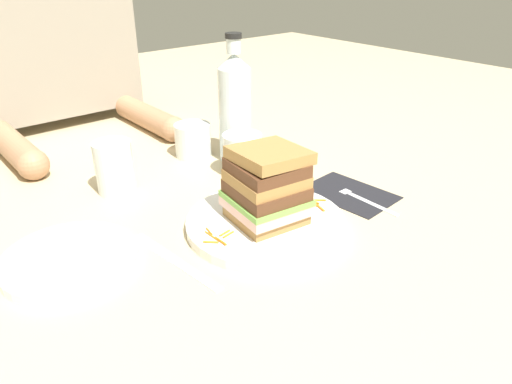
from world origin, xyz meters
The scene contains 28 objects.
ground_plane centered at (0.00, 0.00, 0.00)m, with size 3.00×3.00×0.00m, color #C6B289.
main_plate centered at (-0.02, 0.00, 0.01)m, with size 0.26×0.26×0.02m, color white.
sandwich centered at (-0.02, 0.00, 0.08)m, with size 0.13×0.13×0.12m.
carrot_shred_0 centered at (-0.13, 0.00, 0.02)m, with size 0.00×0.00×0.02m, color orange.
carrot_shred_1 centered at (-0.11, 0.03, 0.02)m, with size 0.00×0.00×0.02m, color orange.
carrot_shred_2 centered at (-0.09, 0.00, 0.02)m, with size 0.00×0.00×0.02m, color orange.
carrot_shred_3 centered at (-0.10, 0.01, 0.02)m, with size 0.00×0.00×0.02m, color orange.
carrot_shred_4 centered at (-0.12, 0.01, 0.02)m, with size 0.00×0.00×0.03m, color orange.
carrot_shred_5 centered at (-0.12, -0.01, 0.02)m, with size 0.00×0.00×0.03m, color orange.
carrot_shred_6 centered at (0.08, -0.01, 0.02)m, with size 0.00×0.00×0.02m, color orange.
carrot_shred_7 centered at (0.08, -0.03, 0.02)m, with size 0.00×0.00×0.02m, color orange.
carrot_shred_8 centered at (0.08, -0.01, 0.02)m, with size 0.00×0.00×0.03m, color orange.
carrot_shred_9 centered at (0.05, -0.01, 0.02)m, with size 0.00×0.00×0.03m, color orange.
carrot_shred_10 centered at (0.08, 0.01, 0.02)m, with size 0.00×0.00×0.03m, color orange.
carrot_shred_11 centered at (0.07, 0.00, 0.02)m, with size 0.00×0.00×0.02m, color orange.
carrot_shred_12 centered at (0.05, -0.02, 0.02)m, with size 0.00×0.00×0.02m, color orange.
carrot_shred_13 centered at (0.07, 0.00, 0.02)m, with size 0.00×0.00×0.02m, color orange.
carrot_shred_14 centered at (0.09, -0.01, 0.02)m, with size 0.00×0.00×0.03m, color orange.
carrot_shred_15 centered at (0.06, -0.02, 0.02)m, with size 0.00×0.00×0.02m, color orange.
napkin_dark centered at (0.18, -0.01, 0.00)m, with size 0.12×0.16×0.00m, color black.
fork centered at (0.18, -0.03, 0.00)m, with size 0.02×0.17×0.00m.
knife centered at (-0.18, 0.01, 0.00)m, with size 0.03×0.20×0.00m.
juice_glass centered at (0.09, 0.19, 0.04)m, with size 0.08×0.08×0.08m.
water_bottle centered at (0.13, 0.26, 0.12)m, with size 0.07×0.07×0.27m.
empty_tumbler_0 centered at (-0.14, 0.29, 0.05)m, with size 0.07×0.07×0.10m, color silver.
empty_tumbler_1 centered at (0.07, 0.34, 0.04)m, with size 0.08×0.08×0.07m, color silver.
side_plate centered at (-0.30, 0.11, 0.01)m, with size 0.20×0.20×0.01m, color white.
diner_across centered at (-0.08, 0.75, 0.26)m, with size 0.43×0.44×0.59m.
Camera 1 is at (-0.47, -0.51, 0.41)m, focal length 33.46 mm.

